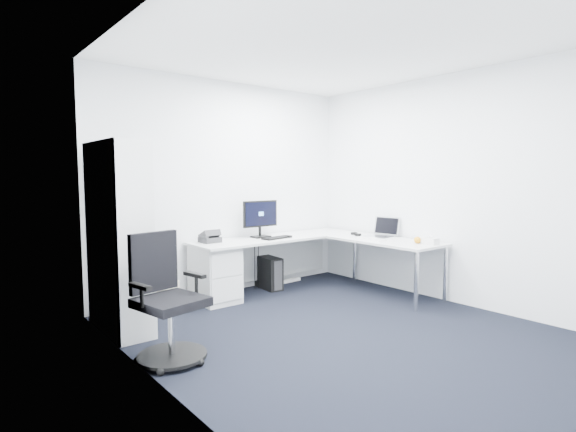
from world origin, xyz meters
TOP-DOWN VIEW (x-y plane):
  - ground at (0.00, 0.00)m, footprint 4.20×4.20m
  - ceiling at (0.00, 0.00)m, footprint 4.20×4.20m
  - wall_back at (0.00, 2.10)m, footprint 3.60×0.02m
  - wall_left at (-1.80, 0.00)m, footprint 0.02×4.20m
  - wall_right at (1.80, 0.00)m, footprint 0.02×4.20m
  - l_desk at (0.55, 1.40)m, footprint 2.42×1.35m
  - drawer_pedestal at (-0.41, 1.75)m, footprint 0.45×0.56m
  - bookshelf at (-1.62, 1.45)m, footprint 0.36×0.91m
  - task_chair at (-1.56, 0.44)m, footprint 0.69×0.69m
  - black_pc_tower at (0.47, 1.86)m, footprint 0.24×0.45m
  - beige_pc_tower at (-1.02, 1.80)m, footprint 0.18×0.38m
  - power_strip at (0.91, 1.96)m, footprint 0.38×0.08m
  - monitor at (0.32, 1.83)m, footprint 0.52×0.17m
  - black_keyboard at (0.42, 1.61)m, footprint 0.43×0.21m
  - mouse at (0.60, 1.60)m, footprint 0.06×0.10m
  - desk_phone at (-0.41, 1.86)m, footprint 0.22×0.22m
  - laptop at (1.49, 0.86)m, footprint 0.43×0.42m
  - white_keyboard at (1.31, 0.80)m, footprint 0.17×0.43m
  - headphones at (1.45, 1.20)m, footprint 0.20×0.24m
  - orange_fruit at (1.47, 0.23)m, footprint 0.08×0.08m
  - tissue_box at (1.53, 0.12)m, footprint 0.13×0.23m

SIDE VIEW (x-z plane):
  - ground at x=0.00m, z-range 0.00..0.00m
  - power_strip at x=0.91m, z-range 0.00..0.04m
  - beige_pc_tower at x=-1.02m, z-range 0.00..0.35m
  - black_pc_tower at x=0.47m, z-range 0.00..0.43m
  - drawer_pedestal at x=-0.41m, z-range 0.00..0.69m
  - l_desk at x=0.55m, z-range 0.00..0.71m
  - task_chair at x=-1.56m, z-range 0.00..1.04m
  - white_keyboard at x=1.31m, z-range 0.71..0.72m
  - black_keyboard at x=0.42m, z-range 0.71..0.73m
  - mouse at x=0.60m, z-range 0.71..0.73m
  - headphones at x=1.45m, z-range 0.71..0.76m
  - tissue_box at x=1.53m, z-range 0.71..0.78m
  - orange_fruit at x=1.47m, z-range 0.71..0.79m
  - desk_phone at x=-0.41m, z-range 0.71..0.85m
  - laptop at x=1.49m, z-range 0.71..0.97m
  - bookshelf at x=-1.62m, z-range 0.00..1.83m
  - monitor at x=0.32m, z-range 0.71..1.20m
  - wall_back at x=0.00m, z-range 0.00..2.70m
  - wall_left at x=-1.80m, z-range 0.00..2.70m
  - wall_right at x=1.80m, z-range 0.00..2.70m
  - ceiling at x=0.00m, z-range 2.70..2.70m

